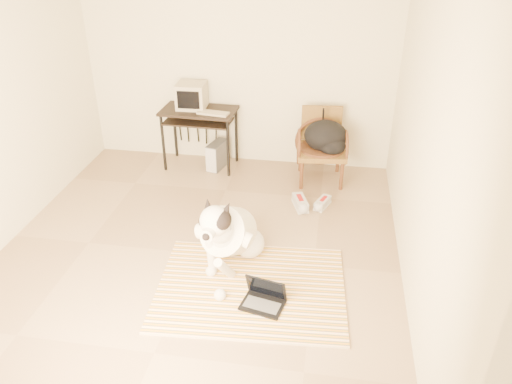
% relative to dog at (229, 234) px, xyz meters
% --- Properties ---
extents(floor, '(4.50, 4.50, 0.00)m').
position_rel_dog_xyz_m(floor, '(-0.35, 0.10, -0.35)').
color(floor, '#977B5D').
rests_on(floor, ground).
extents(wall_back, '(4.50, 0.00, 4.50)m').
position_rel_dog_xyz_m(wall_back, '(-0.35, 2.35, 1.00)').
color(wall_back, beige).
rests_on(wall_back, floor).
extents(wall_front, '(4.50, 0.00, 4.50)m').
position_rel_dog_xyz_m(wall_front, '(-0.35, -2.15, 1.00)').
color(wall_front, beige).
rests_on(wall_front, floor).
extents(wall_right, '(0.00, 4.50, 4.50)m').
position_rel_dog_xyz_m(wall_right, '(1.65, 0.10, 1.00)').
color(wall_right, beige).
rests_on(wall_right, floor).
extents(rug, '(1.78, 1.41, 0.02)m').
position_rel_dog_xyz_m(rug, '(0.27, -0.34, -0.34)').
color(rug, orange).
rests_on(rug, floor).
extents(dog, '(0.59, 1.22, 0.87)m').
position_rel_dog_xyz_m(dog, '(0.00, 0.00, 0.00)').
color(dog, silver).
rests_on(dog, rug).
extents(laptop, '(0.41, 0.33, 0.25)m').
position_rel_dog_xyz_m(laptop, '(0.42, -0.54, -0.27)').
color(laptop, black).
rests_on(laptop, rug).
extents(computer_desk, '(0.98, 0.57, 0.80)m').
position_rel_dog_xyz_m(computer_desk, '(-0.82, 2.04, 0.34)').
color(computer_desk, black).
rests_on(computer_desk, floor).
extents(crt_monitor, '(0.37, 0.36, 0.32)m').
position_rel_dog_xyz_m(crt_monitor, '(-0.92, 2.11, 0.61)').
color(crt_monitor, tan).
rests_on(crt_monitor, computer_desk).
extents(desk_keyboard, '(0.41, 0.20, 0.03)m').
position_rel_dog_xyz_m(desk_keyboard, '(-0.60, 1.93, 0.46)').
color(desk_keyboard, tan).
rests_on(desk_keyboard, computer_desk).
extents(pc_tower, '(0.25, 0.41, 0.35)m').
position_rel_dog_xyz_m(pc_tower, '(-0.59, 2.03, -0.17)').
color(pc_tower, '#4A4A4D').
rests_on(pc_tower, floor).
extents(rattan_chair, '(0.65, 0.63, 0.90)m').
position_rel_dog_xyz_m(rattan_chair, '(0.78, 1.95, 0.10)').
color(rattan_chair, brown).
rests_on(rattan_chair, floor).
extents(backpack, '(0.53, 0.46, 0.39)m').
position_rel_dog_xyz_m(backpack, '(0.84, 1.88, 0.25)').
color(backpack, black).
rests_on(backpack, rattan_chair).
extents(sneaker_left, '(0.23, 0.35, 0.11)m').
position_rel_dog_xyz_m(sneaker_left, '(0.59, 1.18, -0.30)').
color(sneaker_left, silver).
rests_on(sneaker_left, floor).
extents(sneaker_right, '(0.21, 0.30, 0.10)m').
position_rel_dog_xyz_m(sneaker_right, '(0.85, 1.23, -0.30)').
color(sneaker_right, silver).
rests_on(sneaker_right, floor).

